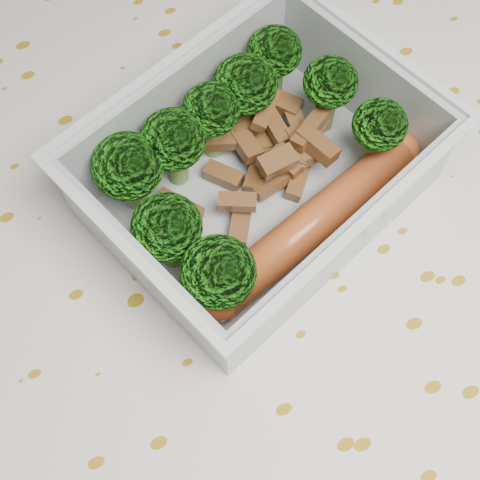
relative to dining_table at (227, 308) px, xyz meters
name	(u,v)px	position (x,y,z in m)	size (l,w,h in m)	color
ground_plane	(234,444)	(0.00, 0.00, -0.67)	(4.00, 4.00, 0.00)	olive
dining_table	(227,308)	(0.00, 0.00, 0.00)	(1.40, 0.90, 0.75)	brown
tablecloth	(225,281)	(0.00, 0.00, 0.05)	(1.46, 0.96, 0.19)	silver
lunch_container	(259,178)	(0.04, 0.03, 0.11)	(0.22, 0.20, 0.07)	silver
broccoli_florets	(224,149)	(0.02, 0.04, 0.13)	(0.17, 0.15, 0.06)	#608C3F
meat_pile	(268,151)	(0.05, 0.04, 0.11)	(0.12, 0.09, 0.03)	brown
sausage	(315,222)	(0.05, -0.01, 0.11)	(0.16, 0.06, 0.02)	#AE4C22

